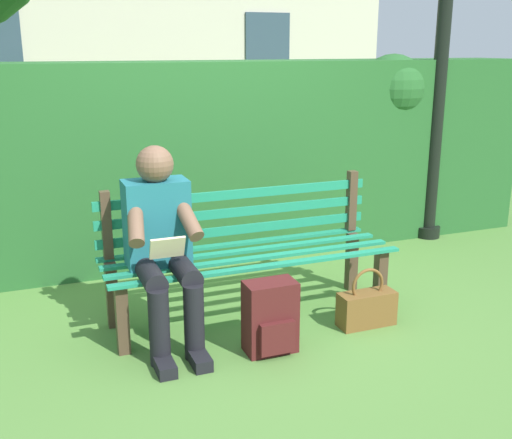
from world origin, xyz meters
TOP-DOWN VIEW (x-y plane):
  - ground at (0.00, 0.00)m, footprint 60.00×60.00m
  - park_bench at (0.00, -0.08)m, footprint 1.89×0.54m
  - person_seated at (0.59, 0.10)m, footprint 0.44×0.73m
  - hedge_backdrop at (0.06, -1.37)m, footprint 6.42×0.72m
  - backpack at (0.06, 0.48)m, footprint 0.30×0.25m
  - handbag at (-0.65, 0.38)m, footprint 0.37×0.15m
  - lamp_post at (-2.19, -1.06)m, footprint 0.26×0.26m

SIDE VIEW (x-z plane):
  - ground at x=0.00m, z-range 0.00..0.00m
  - handbag at x=-0.65m, z-range -0.07..0.32m
  - backpack at x=0.06m, z-range 0.00..0.43m
  - park_bench at x=0.00m, z-range 0.01..0.89m
  - person_seated at x=0.59m, z-range 0.04..1.21m
  - hedge_backdrop at x=0.06m, z-range 0.00..1.66m
  - lamp_post at x=-2.19m, z-range 0.19..3.95m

